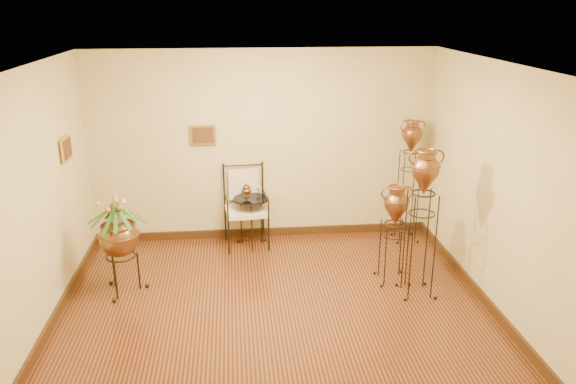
{
  "coord_description": "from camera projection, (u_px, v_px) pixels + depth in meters",
  "views": [
    {
      "loc": [
        -0.43,
        -5.44,
        3.42
      ],
      "look_at": [
        0.25,
        1.3,
        1.1
      ],
      "focal_mm": 35.0,
      "sensor_mm": 36.0,
      "label": 1
    }
  ],
  "objects": [
    {
      "name": "amphora_short",
      "position": [
        394.0,
        234.0,
        7.03
      ],
      "size": [
        0.48,
        0.48,
        1.3
      ],
      "rotation": [
        0.0,
        0.0,
        0.27
      ],
      "color": "black",
      "rests_on": "ground"
    },
    {
      "name": "ground",
      "position": [
        277.0,
        323.0,
        6.26
      ],
      "size": [
        5.0,
        5.0,
        0.0
      ],
      "primitive_type": "plane",
      "color": "brown",
      "rests_on": "ground"
    },
    {
      "name": "side_table",
      "position": [
        251.0,
        221.0,
        8.15
      ],
      "size": [
        0.58,
        0.58,
        0.93
      ],
      "rotation": [
        0.0,
        0.0,
        -0.16
      ],
      "color": "black",
      "rests_on": "ground"
    },
    {
      "name": "amphora_mid",
      "position": [
        421.0,
        222.0,
        6.62
      ],
      "size": [
        0.51,
        0.51,
        1.85
      ],
      "rotation": [
        0.0,
        0.0,
        -0.26
      ],
      "color": "black",
      "rests_on": "ground"
    },
    {
      "name": "room_shell",
      "position": [
        276.0,
        175.0,
        5.71
      ],
      "size": [
        5.02,
        5.02,
        2.81
      ],
      "color": "beige",
      "rests_on": "ground"
    },
    {
      "name": "amphora_tall",
      "position": [
        409.0,
        180.0,
        8.18
      ],
      "size": [
        0.48,
        0.48,
        1.84
      ],
      "rotation": [
        0.0,
        0.0,
        -0.42
      ],
      "color": "black",
      "rests_on": "ground"
    },
    {
      "name": "armchair",
      "position": [
        246.0,
        208.0,
        8.07
      ],
      "size": [
        0.71,
        0.67,
        1.17
      ],
      "rotation": [
        0.0,
        0.0,
        0.09
      ],
      "color": "black",
      "rests_on": "ground"
    },
    {
      "name": "planter_urn",
      "position": [
        119.0,
        233.0,
        6.71
      ],
      "size": [
        0.9,
        0.9,
        1.39
      ],
      "rotation": [
        0.0,
        0.0,
        0.24
      ],
      "color": "black",
      "rests_on": "ground"
    }
  ]
}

